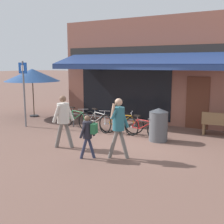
% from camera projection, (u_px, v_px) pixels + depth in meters
% --- Properties ---
extents(ground_plane, '(160.00, 160.00, 0.00)m').
position_uv_depth(ground_plane, '(130.00, 141.00, 9.55)').
color(ground_plane, brown).
extents(shop_front, '(8.04, 4.66, 4.56)m').
position_uv_depth(shop_front, '(154.00, 70.00, 13.46)').
color(shop_front, '#8E5647').
rests_on(shop_front, ground_plane).
extents(bike_rack_rail, '(3.53, 0.04, 0.57)m').
position_uv_depth(bike_rack_rail, '(109.00, 119.00, 10.84)').
color(bike_rack_rail, '#47494F').
rests_on(bike_rack_rail, ground_plane).
extents(bicycle_green, '(1.74, 0.60, 0.85)m').
position_uv_depth(bicycle_green, '(76.00, 119.00, 11.52)').
color(bicycle_green, black).
rests_on(bicycle_green, ground_plane).
extents(bicycle_silver, '(1.65, 0.77, 0.88)m').
position_uv_depth(bicycle_silver, '(97.00, 121.00, 10.99)').
color(bicycle_silver, black).
rests_on(bicycle_silver, ground_plane).
extents(bicycle_orange, '(1.65, 0.62, 0.85)m').
position_uv_depth(bicycle_orange, '(121.00, 123.00, 10.54)').
color(bicycle_orange, black).
rests_on(bicycle_orange, ground_plane).
extents(bicycle_red, '(1.65, 0.58, 0.80)m').
position_uv_depth(bicycle_red, '(143.00, 128.00, 9.89)').
color(bicycle_red, black).
rests_on(bicycle_red, ground_plane).
extents(pedestrian_adult, '(0.56, 0.57, 1.70)m').
position_uv_depth(pedestrian_adult, '(119.00, 122.00, 7.65)').
color(pedestrian_adult, slate).
rests_on(pedestrian_adult, ground_plane).
extents(pedestrian_child, '(0.49, 0.47, 1.22)m').
position_uv_depth(pedestrian_child, '(88.00, 132.00, 7.69)').
color(pedestrian_child, '#282D47').
rests_on(pedestrian_child, ground_plane).
extents(pedestrian_second_adult, '(0.57, 0.61, 1.66)m').
position_uv_depth(pedestrian_second_adult, '(63.00, 116.00, 8.67)').
color(pedestrian_second_adult, slate).
rests_on(pedestrian_second_adult, ground_plane).
extents(litter_bin, '(0.64, 0.64, 1.13)m').
position_uv_depth(litter_bin, '(158.00, 125.00, 9.49)').
color(litter_bin, '#515459').
rests_on(litter_bin, ground_plane).
extents(parking_sign, '(0.44, 0.07, 2.71)m').
position_uv_depth(parking_sign, '(24.00, 87.00, 11.48)').
color(parking_sign, slate).
rests_on(parking_sign, ground_plane).
extents(cafe_parasol, '(2.69, 2.69, 2.36)m').
position_uv_depth(cafe_parasol, '(32.00, 75.00, 13.69)').
color(cafe_parasol, '#4C3D2D').
rests_on(cafe_parasol, ground_plane).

